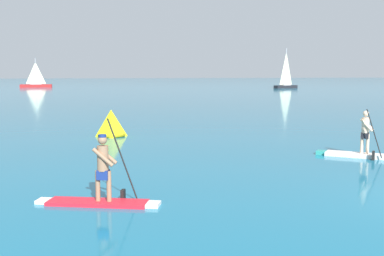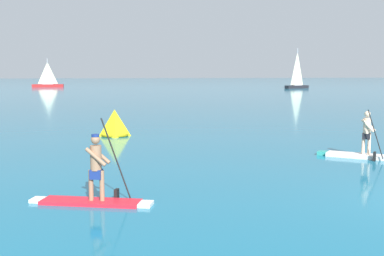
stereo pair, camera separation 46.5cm
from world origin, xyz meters
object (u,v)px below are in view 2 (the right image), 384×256
(paddleboarder_mid_center, at_px, (367,150))
(race_marker_buoy, at_px, (115,124))
(sailboat_left_horizon, at_px, (48,84))
(sailboat_right_horizon, at_px, (297,82))
(paddleboarder_near_left, at_px, (94,186))

(paddleboarder_mid_center, distance_m, race_marker_buoy, 11.59)
(sailboat_left_horizon, bearing_deg, paddleboarder_mid_center, -77.89)
(paddleboarder_mid_center, bearing_deg, sailboat_right_horizon, 107.72)
(sailboat_right_horizon, bearing_deg, paddleboarder_near_left, 44.77)
(race_marker_buoy, bearing_deg, paddleboarder_near_left, -93.25)
(paddleboarder_mid_center, xyz_separation_m, sailboat_left_horizon, (-20.32, 83.69, 0.38))
(race_marker_buoy, xyz_separation_m, sailboat_left_horizon, (-11.61, 76.05, 0.10))
(paddleboarder_mid_center, height_order, sailboat_left_horizon, sailboat_left_horizon)
(race_marker_buoy, bearing_deg, paddleboarder_mid_center, -41.26)
(race_marker_buoy, xyz_separation_m, sailboat_right_horizon, (34.02, 61.55, 0.61))
(paddleboarder_near_left, relative_size, sailboat_right_horizon, 0.40)
(paddleboarder_near_left, height_order, paddleboarder_mid_center, paddleboarder_near_left)
(paddleboarder_near_left, bearing_deg, sailboat_left_horizon, 115.28)
(race_marker_buoy, bearing_deg, sailboat_left_horizon, 98.68)
(sailboat_right_horizon, bearing_deg, race_marker_buoy, 41.08)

